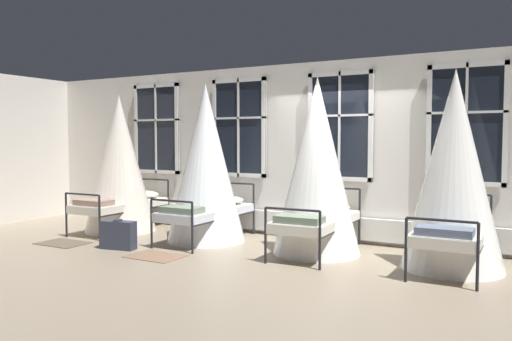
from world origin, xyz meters
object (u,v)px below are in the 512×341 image
Objects in this scene: suitcase_dark at (118,235)px; cot_third at (317,169)px; cot_first at (120,166)px; cot_second at (206,165)px; cot_fourth at (454,173)px.

cot_third is at bearing 13.64° from suitcase_dark.
cot_second is (1.93, -0.00, 0.05)m from cot_first.
suitcase_dark is at bearing -138.48° from cot_first.
cot_second reaches higher than cot_fourth.
suitcase_dark is at bearing 104.30° from cot_fourth.
cot_first is at bearing 89.83° from cot_fourth.
cot_first is at bearing 122.46° from suitcase_dark.
cot_second is 4.49× the size of suitcase_dark.
cot_second is 1.99m from cot_third.
cot_first is 4.31× the size of suitcase_dark.
cot_second is 1.00× the size of cot_third.
suitcase_dark is (-4.72, -1.23, -1.04)m from cot_fourth.
suitcase_dark is (-0.82, -1.22, -1.05)m from cot_second.
cot_third is 4.49× the size of suitcase_dark.
cot_first is 5.84m from cot_fourth.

